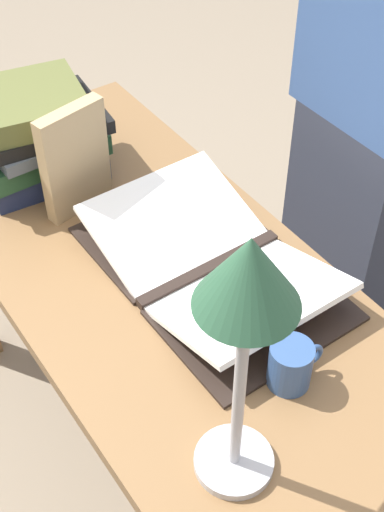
# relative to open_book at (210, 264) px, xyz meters

# --- Properties ---
(ground_plane) EXTENTS (12.00, 12.00, 0.00)m
(ground_plane) POSITION_rel_open_book_xyz_m (-0.02, 0.08, -0.76)
(ground_plane) COLOR gray
(reading_desk) EXTENTS (1.52, 0.59, 0.73)m
(reading_desk) POSITION_rel_open_book_xyz_m (-0.02, 0.08, -0.13)
(reading_desk) COLOR brown
(reading_desk) RESTS_ON ground_plane
(open_book) EXTENTS (0.55, 0.35, 0.08)m
(open_book) POSITION_rel_open_book_xyz_m (0.00, 0.00, 0.00)
(open_book) COLOR black
(open_book) RESTS_ON reading_desk
(book_stack_tall) EXTENTS (0.26, 0.32, 0.22)m
(book_stack_tall) POSITION_rel_open_book_xyz_m (0.48, 0.13, 0.08)
(book_stack_tall) COLOR #1E284C
(book_stack_tall) RESTS_ON reading_desk
(book_standing_upright) EXTENTS (0.06, 0.16, 0.25)m
(book_standing_upright) POSITION_rel_open_book_xyz_m (0.33, 0.11, 0.10)
(book_standing_upright) COLOR tan
(book_standing_upright) RESTS_ON reading_desk
(reading_lamp) EXTENTS (0.14, 0.14, 0.49)m
(reading_lamp) POSITION_rel_open_book_xyz_m (-0.36, 0.21, 0.35)
(reading_lamp) COLOR #ADADB2
(reading_lamp) RESTS_ON reading_desk
(coffee_mug) EXTENTS (0.08, 0.11, 0.09)m
(coffee_mug) POSITION_rel_open_book_xyz_m (-0.29, 0.04, 0.02)
(coffee_mug) COLOR #335184
(coffee_mug) RESTS_ON reading_desk
(person_reader) EXTENTS (0.36, 0.22, 1.79)m
(person_reader) POSITION_rel_open_book_xyz_m (0.09, -0.52, 0.13)
(person_reader) COLOR #2D3342
(person_reader) RESTS_ON ground_plane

